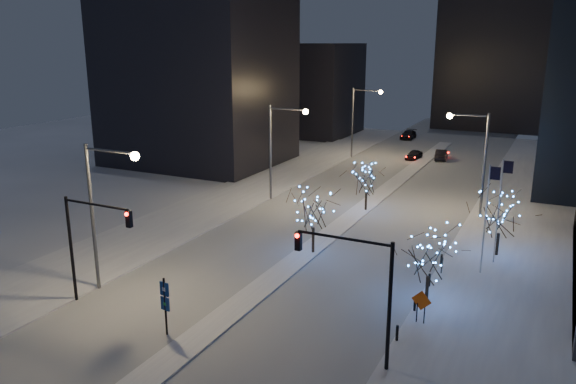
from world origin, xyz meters
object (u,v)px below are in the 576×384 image
Objects in this scene: car_mid at (441,155)px; construction_sign at (421,303)px; street_lamp_w_far at (360,113)px; traffic_signal_east at (360,280)px; street_lamp_w_near at (103,199)px; street_lamp_east at (475,151)px; holiday_tree_median_near at (314,209)px; holiday_tree_plaza_far at (500,214)px; wayfinding_sign at (165,300)px; holiday_tree_median_far at (367,180)px; traffic_signal_west at (88,235)px; car_far at (408,135)px; street_lamp_w_mid at (279,140)px; car_near at (414,155)px; holiday_tree_plaza_near at (429,254)px.

construction_sign is at bearing 92.80° from car_mid.
construction_sign is (19.82, -45.39, -5.11)m from street_lamp_w_far.
street_lamp_w_near is at bearing 176.79° from traffic_signal_east.
street_lamp_east reaches higher than holiday_tree_median_near.
wayfinding_sign is at bearing -126.16° from holiday_tree_plaza_far.
traffic_signal_east reaches higher than holiday_tree_median_far.
street_lamp_w_near reaches higher than traffic_signal_west.
wayfinding_sign is at bearing -86.83° from car_far.
traffic_signal_west is at bearing -176.71° from traffic_signal_east.
street_lamp_w_mid reaches higher than holiday_tree_median_near.
street_lamp_w_far is 26.61m from holiday_tree_median_far.
street_lamp_w_near is at bearing -90.00° from street_lamp_w_far.
car_near is 0.83× the size of holiday_tree_median_far.
traffic_signal_east reaches higher than holiday_tree_plaza_far.
traffic_signal_west is at bearing -89.45° from street_lamp_w_far.
street_lamp_w_mid is 2.13× the size of holiday_tree_median_far.
street_lamp_w_mid is 2.56× the size of car_near.
holiday_tree_plaza_far is at bearing 38.90° from street_lamp_w_near.
holiday_tree_median_near is at bearing 155.92° from holiday_tree_plaza_near.
street_lamp_east reaches higher than wayfinding_sign.
car_far is 0.97× the size of holiday_tree_plaza_far.
car_near is at bearing 16.77° from car_mid.
street_lamp_w_near reaches higher than car_mid.
car_near is at bearing 113.66° from construction_sign.
traffic_signal_west is at bearing 72.13° from car_mid.
street_lamp_w_mid is 1.43× the size of traffic_signal_east.
wayfinding_sign reaches higher than car_far.
traffic_signal_west is 1.49× the size of holiday_tree_median_far.
traffic_signal_west reaches higher than holiday_tree_median_near.
car_far is (-15.65, 70.53, -4.04)m from traffic_signal_east.
traffic_signal_west and traffic_signal_east have the same top height.
street_lamp_w_far reaches higher than wayfinding_sign.
holiday_tree_median_far is at bearing 71.89° from traffic_signal_west.
holiday_tree_plaza_near reaches higher than holiday_tree_median_far.
holiday_tree_median_far is (9.44, -24.66, -3.29)m from street_lamp_w_far.
holiday_tree_plaza_near is (17.21, -61.61, 2.55)m from car_far.
street_lamp_w_far is at bearing 125.37° from holiday_tree_plaza_far.
holiday_tree_median_far is at bearing 91.84° from wayfinding_sign.
street_lamp_w_mid is 2.85× the size of wayfinding_sign.
car_mid is 0.84× the size of holiday_tree_plaza_near.
car_mid is (10.99, 29.19, -5.76)m from street_lamp_w_mid.
wayfinding_sign is 14.87m from construction_sign.
holiday_tree_median_far is at bearing -81.38° from car_far.
car_near is 49.57m from construction_sign.
street_lamp_w_mid is at bearing 163.25° from holiday_tree_plaza_far.
wayfinding_sign reaches higher than car_near.
car_mid is 1.27× the size of wayfinding_sign.
street_lamp_w_far is 2.13× the size of holiday_tree_median_far.
car_mid reaches higher than car_far.
street_lamp_w_mid reaches higher than traffic_signal_west.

